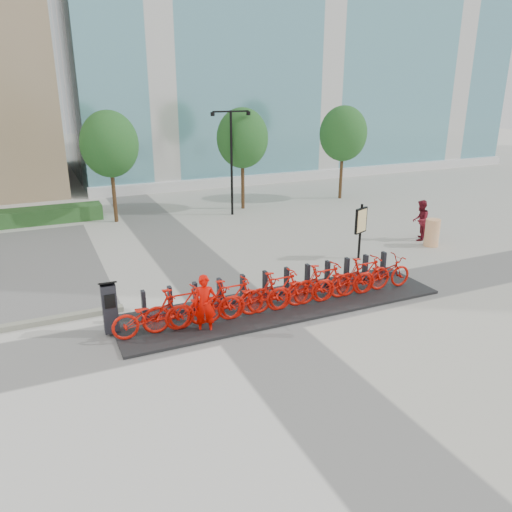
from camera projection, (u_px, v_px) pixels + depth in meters
name	position (u px, v px, depth m)	size (l,w,h in m)	color
ground	(245.00, 318.00, 13.83)	(120.00, 120.00, 0.00)	#A2A092
glass_building	(279.00, 3.00, 37.80)	(32.00, 16.00, 24.00)	#5993A7
hedge_b	(35.00, 216.00, 23.14)	(6.00, 1.20, 0.70)	#1F4D1D
tree_1	(109.00, 144.00, 22.42)	(2.60, 2.60, 5.10)	brown
tree_2	(242.00, 138.00, 24.96)	(2.60, 2.60, 5.10)	brown
tree_3	(343.00, 134.00, 27.29)	(2.60, 2.60, 5.10)	brown
streetlamp	(231.00, 151.00, 23.85)	(2.00, 0.20, 5.00)	black
dock_pad	(282.00, 304.00, 14.58)	(9.60, 2.40, 0.08)	black
dock_rail_posts	(277.00, 284.00, 14.86)	(8.02, 0.50, 0.85)	black
bike_0	(151.00, 315.00, 12.58)	(0.70, 2.01, 1.05)	#C20F05
bike_1	(179.00, 308.00, 12.84)	(0.55, 1.95, 1.17)	#C20F05
bike_2	(206.00, 306.00, 13.14)	(0.70, 2.01, 1.05)	#C20F05
bike_3	(231.00, 299.00, 13.40)	(0.55, 1.95, 1.17)	#C20F05
bike_4	(255.00, 297.00, 13.70)	(0.70, 2.01, 1.05)	#C20F05
bike_5	(279.00, 290.00, 13.96)	(0.55, 1.95, 1.17)	#C20F05
bike_6	(301.00, 288.00, 14.26)	(0.70, 2.01, 1.05)	#C20F05
bike_7	(323.00, 282.00, 14.52)	(0.55, 1.95, 1.17)	#C20F05
bike_8	(344.00, 281.00, 14.82)	(0.70, 2.01, 1.05)	#C20F05
bike_9	(364.00, 275.00, 15.08)	(0.55, 1.95, 1.17)	#C20F05
bike_10	(383.00, 273.00, 15.38)	(0.70, 2.01, 1.05)	#C20F05
kiosk	(110.00, 307.00, 12.67)	(0.45, 0.38, 1.43)	black
worker_red	(205.00, 305.00, 12.73)	(0.58, 0.38, 1.59)	#DC0800
pedestrian	(420.00, 220.00, 20.54)	(0.82, 0.64, 1.68)	maroon
construction_barrel	(432.00, 233.00, 19.85)	(0.57, 0.57, 1.09)	orange
map_sign	(361.00, 223.00, 18.16)	(0.66, 0.35, 2.06)	black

